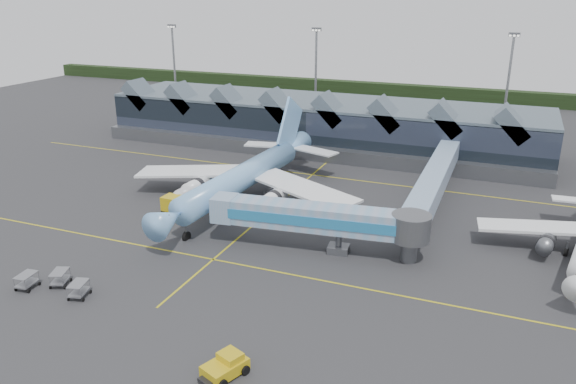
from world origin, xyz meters
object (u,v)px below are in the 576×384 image
at_px(jet_bridge, 330,220).
at_px(pushback_tug, 225,366).
at_px(fuel_truck, 188,195).
at_px(main_airliner, 246,175).

height_order(jet_bridge, pushback_tug, jet_bridge).
bearing_deg(fuel_truck, jet_bridge, -12.19).
bearing_deg(fuel_truck, main_airliner, 43.66).
bearing_deg(jet_bridge, main_airliner, 138.01).
bearing_deg(fuel_truck, pushback_tug, -51.22).
relative_size(fuel_truck, pushback_tug, 2.20).
height_order(main_airliner, pushback_tug, main_airliner).
xyz_separation_m(main_airliner, fuel_truck, (-6.89, -5.96, -2.21)).
distance_m(main_airliner, jet_bridge, 21.69).
xyz_separation_m(jet_bridge, pushback_tug, (-0.75, -26.24, -3.42)).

